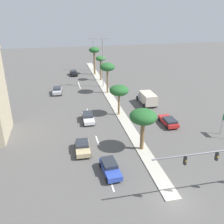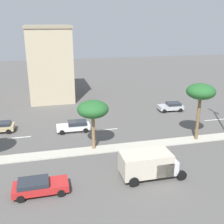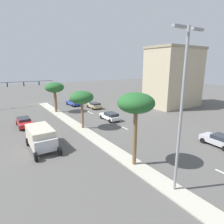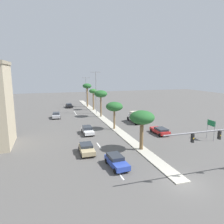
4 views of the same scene
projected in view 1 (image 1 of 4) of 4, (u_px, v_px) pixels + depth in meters
The scene contains 22 objects.
ground_plane at pixel (116, 107), 49.01m from camera, with size 160.00×160.00×0.00m, color #565451.
median_curb at pixel (108, 94), 55.70m from camera, with size 1.80×67.40×0.12m, color #B7B2A3.
lane_stripe_center at pixel (111, 184), 27.96m from camera, with size 0.20×2.80×0.01m, color silver.
lane_stripe_front at pixel (97, 140), 36.89m from camera, with size 0.20×2.80×0.01m, color silver.
lane_stripe_inboard at pixel (91, 121), 43.25m from camera, with size 0.20×2.80×0.01m, color silver.
lane_stripe_near at pixel (88, 111), 46.95m from camera, with size 0.20×2.80×0.01m, color silver.
lane_stripe_mid at pixel (80, 87), 61.15m from camera, with size 0.20×2.80×0.01m, color silver.
lane_stripe_left at pixel (79, 84), 63.69m from camera, with size 0.20×2.80×0.01m, color silver.
palm_tree_leading at pixel (143, 117), 32.71m from camera, with size 3.66×3.66×5.90m.
palm_tree_mid at pixel (119, 91), 43.67m from camera, with size 3.41×3.41×5.54m.
palm_tree_front at pixel (107, 67), 54.48m from camera, with size 3.34×3.34×6.85m.
palm_tree_trailing at pixel (101, 60), 64.11m from camera, with size 2.54×2.54×6.45m.
palm_tree_far at pixel (94, 51), 69.45m from camera, with size 2.97×2.97×7.72m.
street_lamp_trailing at pixel (103, 60), 58.24m from camera, with size 2.90×0.24×11.55m.
street_lamp_leading at pixel (93, 52), 73.51m from camera, with size 2.90×0.24×9.65m.
sedan_red_right at pixel (169, 121), 41.40m from camera, with size 2.06×4.54×1.28m.
sedan_black_inboard at pixel (74, 73), 71.05m from camera, with size 2.04×4.02×1.30m.
sedan_silver_outboard at pixel (57, 91), 56.13m from camera, with size 2.20×3.96×1.38m.
sedan_tan_center at pixel (83, 147), 33.75m from camera, with size 2.13×4.06×1.31m.
sedan_white_far at pixel (88, 117), 42.71m from camera, with size 1.97×4.33×1.37m.
sedan_blue_rear at pixel (110, 168), 29.47m from camera, with size 2.14×4.41×1.39m.
box_truck at pixel (147, 98), 49.93m from camera, with size 2.68×5.78×2.43m.
Camera 1 is at (-10.46, -17.97, 18.50)m, focal length 39.74 mm.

